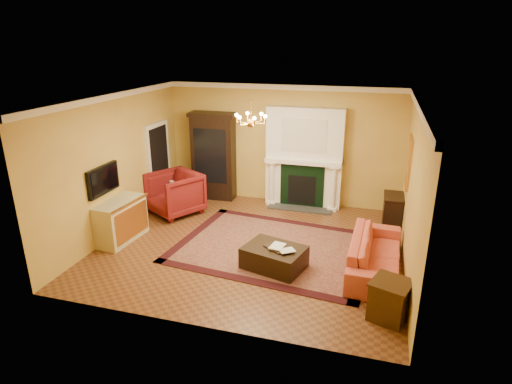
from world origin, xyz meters
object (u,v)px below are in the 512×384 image
at_px(china_cabinet, 214,158).
at_px(console_table, 392,213).
at_px(leather_ottoman, 274,257).
at_px(coral_sofa, 376,248).
at_px(wingback_armchair, 174,191).
at_px(pedestal_table, 177,191).
at_px(commode, 120,221).
at_px(end_table, 390,301).

distance_m(china_cabinet, console_table, 4.68).
bearing_deg(console_table, china_cabinet, 169.40).
xyz_separation_m(china_cabinet, leather_ottoman, (2.44, -3.25, -0.88)).
bearing_deg(coral_sofa, wingback_armchair, 74.83).
height_order(china_cabinet, console_table, china_cabinet).
bearing_deg(pedestal_table, wingback_armchair, -70.43).
xyz_separation_m(commode, coral_sofa, (5.20, 0.18, -0.00)).
bearing_deg(coral_sofa, china_cabinet, 58.52).
bearing_deg(leather_ottoman, commode, -169.22).
bearing_deg(china_cabinet, commode, -111.02).
distance_m(china_cabinet, pedestal_table, 1.30).
relative_size(coral_sofa, end_table, 3.72).
xyz_separation_m(end_table, console_table, (0.06, 3.44, 0.08)).
bearing_deg(commode, wingback_armchair, 79.53).
relative_size(commode, leather_ottoman, 1.09).
bearing_deg(commode, end_table, -8.48).
xyz_separation_m(commode, console_table, (5.51, 2.18, -0.06)).
bearing_deg(coral_sofa, leather_ottoman, 105.67).
bearing_deg(pedestal_table, china_cabinet, 51.67).
xyz_separation_m(wingback_armchair, end_table, (5.01, -2.91, -0.26)).
relative_size(coral_sofa, leather_ottoman, 2.08).
bearing_deg(end_table, china_cabinet, 136.58).
bearing_deg(end_table, leather_ottoman, 153.86).
relative_size(wingback_armchair, pedestal_table, 1.63).
xyz_separation_m(coral_sofa, end_table, (0.25, -1.44, -0.14)).
bearing_deg(leather_ottoman, console_table, 64.13).
bearing_deg(leather_ottoman, pedestal_table, 157.75).
distance_m(coral_sofa, console_table, 2.02).
relative_size(china_cabinet, pedestal_table, 3.16).
height_order(wingback_armchair, pedestal_table, wingback_armchair).
xyz_separation_m(wingback_armchair, console_table, (5.07, 0.52, -0.18)).
bearing_deg(china_cabinet, leather_ottoman, -56.29).
relative_size(wingback_armchair, commode, 0.96).
bearing_deg(china_cabinet, wingback_armchair, -114.31).
relative_size(console_table, leather_ottoman, 0.71).
relative_size(end_table, console_table, 0.79).
bearing_deg(coral_sofa, console_table, -6.76).
height_order(pedestal_table, end_table, pedestal_table).
distance_m(china_cabinet, leather_ottoman, 4.16).
bearing_deg(console_table, coral_sofa, -99.22).
height_order(pedestal_table, commode, commode).
height_order(china_cabinet, pedestal_table, china_cabinet).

